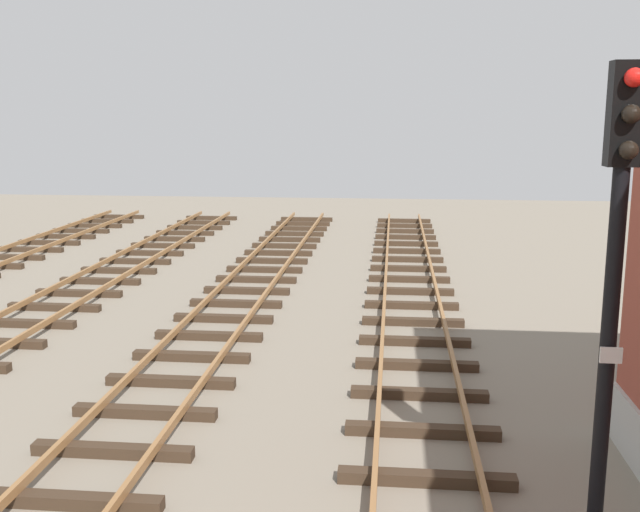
# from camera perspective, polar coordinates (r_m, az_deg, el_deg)

# --- Properties ---
(signal_mast) EXTENTS (0.36, 0.40, 5.67)m
(signal_mast) POSITION_cam_1_polar(r_m,az_deg,el_deg) (8.60, 21.98, -0.39)
(signal_mast) COLOR black
(signal_mast) RESTS_ON ground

